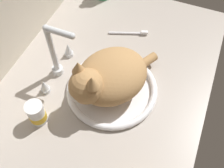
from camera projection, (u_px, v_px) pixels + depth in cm
name	position (u px, v px, depth cm)	size (l,w,h in cm)	color
countertop	(109.00, 79.00, 95.93)	(100.24, 70.28, 3.00)	#ADA399
backsplash_wall	(13.00, 23.00, 91.52)	(100.24, 2.40, 32.14)	beige
sink_basin	(112.00, 89.00, 90.50)	(31.39, 31.39, 2.33)	white
faucet	(56.00, 57.00, 88.21)	(20.75, 11.72, 22.97)	silver
cat	(107.00, 78.00, 82.86)	(33.58, 29.56, 17.46)	tan
pill_bottle	(37.00, 114.00, 81.61)	(5.57, 5.57, 8.89)	white
toothbrush	(129.00, 33.00, 106.10)	(6.45, 15.19, 1.70)	silver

